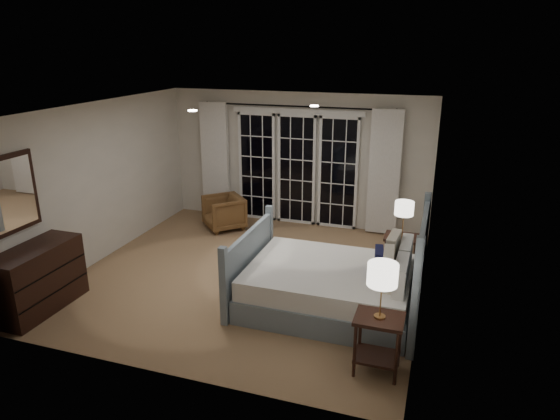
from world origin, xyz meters
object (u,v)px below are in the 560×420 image
(nightstand_left, at_px, (378,336))
(dresser, at_px, (38,279))
(nightstand_right, at_px, (401,250))
(lamp_left, at_px, (383,275))
(armchair, at_px, (224,212))
(bed, at_px, (334,284))
(lamp_right, at_px, (404,209))

(nightstand_left, distance_m, dresser, 4.38)
(nightstand_right, xyz_separation_m, lamp_left, (-0.00, -2.43, 0.71))
(nightstand_right, bearing_deg, dresser, -150.48)
(armchair, bearing_deg, bed, 4.72)
(lamp_right, height_order, dresser, lamp_right)
(nightstand_right, height_order, lamp_left, lamp_left)
(nightstand_left, relative_size, dresser, 0.53)
(dresser, bearing_deg, bed, 18.83)
(dresser, bearing_deg, lamp_right, 29.52)
(nightstand_left, distance_m, nightstand_right, 2.43)
(bed, relative_size, nightstand_right, 3.58)
(lamp_right, relative_size, dresser, 0.43)
(armchair, relative_size, dresser, 0.56)
(nightstand_right, distance_m, lamp_right, 0.64)
(nightstand_right, bearing_deg, armchair, 162.76)
(lamp_right, bearing_deg, bed, -120.78)
(lamp_left, xyz_separation_m, lamp_right, (0.00, 2.43, -0.07))
(bed, distance_m, lamp_left, 1.61)
(bed, height_order, lamp_right, bed)
(armchair, bearing_deg, nightstand_right, 28.57)
(bed, height_order, armchair, bed)
(nightstand_right, relative_size, lamp_left, 1.07)
(bed, distance_m, dresser, 3.85)
(lamp_left, relative_size, lamp_right, 1.13)
(bed, xyz_separation_m, nightstand_right, (0.74, 1.24, 0.09))
(lamp_right, bearing_deg, nightstand_right, 0.00)
(nightstand_right, distance_m, armchair, 3.51)
(lamp_left, bearing_deg, armchair, 133.99)
(nightstand_left, relative_size, lamp_left, 1.09)
(nightstand_left, xyz_separation_m, dresser, (-4.38, -0.05, 0.00))
(lamp_right, distance_m, armchair, 3.58)
(lamp_left, bearing_deg, nightstand_right, 89.94)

